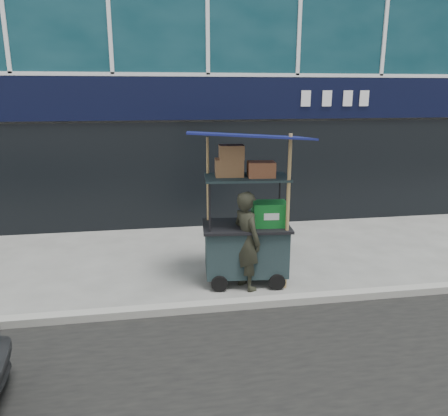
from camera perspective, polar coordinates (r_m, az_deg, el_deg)
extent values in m
plane|color=slate|center=(6.71, 2.50, -12.05)|extent=(80.00, 80.00, 0.00)
cube|color=gray|center=(6.50, 2.87, -12.36)|extent=(80.00, 0.18, 0.12)
cube|color=black|center=(9.79, -2.06, 14.09)|extent=(15.68, 0.06, 0.90)
cube|color=black|center=(10.00, -2.00, 4.30)|extent=(15.68, 0.04, 2.40)
cube|color=#19262A|center=(7.18, 2.86, -5.42)|extent=(1.37, 0.88, 0.76)
cylinder|color=black|center=(6.93, -0.60, -9.89)|extent=(0.27, 0.08, 0.26)
cylinder|color=black|center=(7.04, 6.96, -9.60)|extent=(0.27, 0.08, 0.26)
cube|color=black|center=(7.05, 2.90, -2.35)|extent=(1.47, 0.97, 0.04)
cylinder|color=black|center=(6.59, -1.89, -0.09)|extent=(0.04, 0.04, 0.82)
cylinder|color=black|center=(6.74, 8.34, 0.10)|extent=(0.04, 0.04, 0.82)
cylinder|color=black|center=(7.22, -2.10, 1.24)|extent=(0.04, 0.04, 0.82)
cylinder|color=black|center=(7.36, 7.27, 1.39)|extent=(0.04, 0.04, 0.82)
cube|color=#19262A|center=(6.86, 2.98, 4.00)|extent=(1.37, 0.88, 0.03)
cylinder|color=tan|center=(6.77, 8.31, -0.80)|extent=(0.06, 0.06, 2.45)
cylinder|color=tan|center=(7.26, -2.09, -0.01)|extent=(0.05, 0.05, 2.34)
cube|color=#0C1648|center=(6.77, 3.06, 9.44)|extent=(1.96, 1.47, 0.22)
cube|color=#116B1F|center=(7.00, 5.95, -0.75)|extent=(0.58, 0.43, 0.38)
cylinder|color=silver|center=(6.82, 3.68, -1.83)|extent=(0.08, 0.08, 0.22)
cylinder|color=blue|center=(6.78, 3.70, -0.86)|extent=(0.04, 0.04, 0.02)
cube|color=brown|center=(6.86, 0.68, 5.31)|extent=(0.46, 0.37, 0.27)
cube|color=brown|center=(6.81, 4.88, 5.06)|extent=(0.44, 0.34, 0.24)
cube|color=brown|center=(6.80, 0.98, 7.32)|extent=(0.41, 0.32, 0.22)
imported|color=#27281D|center=(6.85, 2.98, -4.28)|extent=(0.58, 0.68, 1.58)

